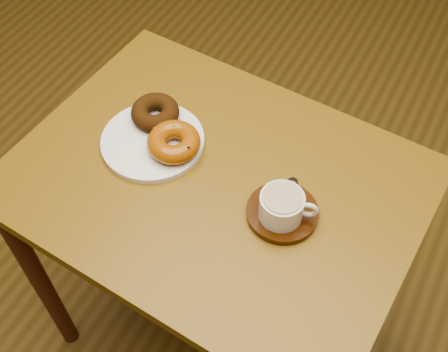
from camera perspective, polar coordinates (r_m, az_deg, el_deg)
The scene contains 8 objects.
ground at distance 1.84m, azimuth 5.84°, elevation -9.39°, with size 6.00×6.00×0.00m, color brown.
cafe_table at distance 1.20m, azimuth -0.85°, elevation -3.64°, with size 0.82×0.64×0.74m.
donut_plate at distance 1.16m, azimuth -7.25°, elevation 3.55°, with size 0.21×0.21×0.01m, color white.
donut_cinnamon at distance 1.18m, azimuth -7.00°, elevation 6.45°, with size 0.10×0.10×0.04m, color #38200B.
donut_caramel at distance 1.12m, azimuth -5.13°, elevation 3.46°, with size 0.13×0.13×0.04m.
saucer at distance 1.05m, azimuth 5.94°, elevation -3.71°, with size 0.13×0.13×0.01m, color #351907.
coffee_cup at distance 1.01m, azimuth 5.95°, elevation -3.05°, with size 0.11×0.08×0.06m.
teaspoon at distance 1.07m, azimuth 6.56°, elevation -1.07°, with size 0.04×0.10×0.01m.
Camera 1 is at (0.24, -0.84, 1.62)m, focal length 45.00 mm.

